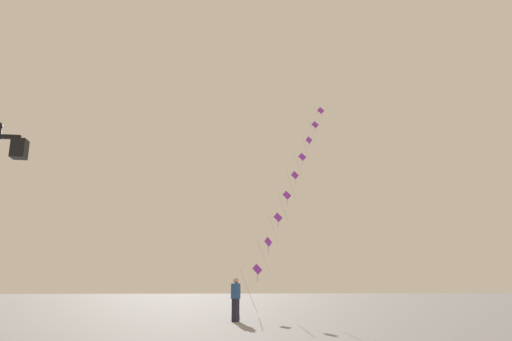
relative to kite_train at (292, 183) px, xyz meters
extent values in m
plane|color=gray|center=(-6.60, -3.77, -7.05)|extent=(160.00, 160.00, 0.00)
cube|color=black|center=(-8.99, -15.83, -2.96)|extent=(0.28, 0.28, 0.40)
cube|color=beige|center=(-8.99, -15.83, -2.96)|extent=(0.19, 0.19, 0.30)
cylinder|color=brown|center=(-3.37, -4.52, -6.96)|extent=(0.06, 0.06, 0.18)
cylinder|color=silver|center=(-2.89, -3.87, -5.88)|extent=(0.99, 1.32, 1.99)
cylinder|color=silver|center=(-2.07, -2.77, -4.21)|extent=(0.69, 0.92, 1.37)
cylinder|color=silver|center=(-1.40, -1.88, -2.85)|extent=(0.69, 0.92, 1.37)
cylinder|color=silver|center=(-0.74, -0.99, -1.49)|extent=(0.69, 0.92, 1.37)
cylinder|color=silver|center=(-0.07, -0.10, -0.13)|extent=(0.69, 0.92, 1.37)
cylinder|color=silver|center=(0.60, 0.80, 1.23)|extent=(0.69, 0.92, 1.37)
cylinder|color=silver|center=(1.26, 1.69, 2.59)|extent=(0.69, 0.92, 1.37)
cylinder|color=silver|center=(1.93, 2.58, 3.96)|extent=(0.69, 0.92, 1.37)
cylinder|color=silver|center=(2.59, 3.48, 5.32)|extent=(0.69, 0.92, 1.37)
cube|color=purple|center=(-2.40, -3.22, -4.89)|extent=(0.44, 0.28, 0.51)
cylinder|color=purple|center=(-2.40, -3.22, -5.30)|extent=(0.02, 0.02, 0.39)
cube|color=purple|center=(-1.74, -2.33, -3.53)|extent=(0.34, 0.40, 0.51)
cylinder|color=purple|center=(-1.74, -2.33, -3.94)|extent=(0.03, 0.03, 0.40)
cube|color=purple|center=(-1.07, -1.43, -2.17)|extent=(0.45, 0.25, 0.51)
cylinder|color=purple|center=(-1.07, -1.43, -2.55)|extent=(0.04, 0.06, 0.34)
cube|color=purple|center=(-0.40, -0.54, -0.81)|extent=(0.46, 0.25, 0.51)
cylinder|color=purple|center=(-0.40, -0.54, -1.22)|extent=(0.04, 0.05, 0.41)
cube|color=purple|center=(0.26, 0.35, 0.55)|extent=(0.40, 0.33, 0.51)
cylinder|color=purple|center=(0.26, 0.35, 0.21)|extent=(0.04, 0.04, 0.28)
cube|color=purple|center=(0.93, 1.24, 1.91)|extent=(0.46, 0.23, 0.51)
cylinder|color=purple|center=(0.93, 1.24, 1.56)|extent=(0.03, 0.04, 0.28)
cube|color=purple|center=(1.59, 2.14, 3.27)|extent=(0.35, 0.38, 0.51)
cylinder|color=purple|center=(1.59, 2.14, 2.92)|extent=(0.02, 0.02, 0.28)
cube|color=purple|center=(2.26, 3.03, 4.64)|extent=(0.44, 0.28, 0.51)
cylinder|color=purple|center=(2.26, 3.03, 4.29)|extent=(0.04, 0.04, 0.28)
cube|color=purple|center=(2.93, 3.92, 6.00)|extent=(0.46, 0.24, 0.51)
cylinder|color=purple|center=(2.93, 3.92, 5.62)|extent=(0.04, 0.06, 0.34)
cube|color=#1E1E2D|center=(-3.66, -6.08, -6.60)|extent=(0.33, 0.36, 0.90)
cube|color=#264C8C|center=(-3.66, -6.08, -5.87)|extent=(0.40, 0.45, 0.60)
sphere|color=tan|center=(-3.66, -6.08, -5.45)|extent=(0.22, 0.22, 0.22)
cylinder|color=#264C8C|center=(-3.54, -5.89, -5.70)|extent=(0.28, 0.38, 0.50)
camera|label=1|loc=(-5.39, -25.69, -5.70)|focal=33.30mm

